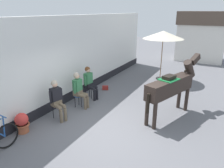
% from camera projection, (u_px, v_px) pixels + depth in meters
% --- Properties ---
extents(ground_plane, '(40.00, 40.00, 0.00)m').
position_uv_depth(ground_plane, '(139.00, 96.00, 9.21)').
color(ground_plane, slate).
extents(pub_facade_wall, '(0.34, 14.00, 3.40)m').
position_uv_depth(pub_facade_wall, '(70.00, 62.00, 8.59)').
color(pub_facade_wall, white).
rests_on(pub_facade_wall, ground_plane).
extents(distant_cottage, '(3.40, 2.60, 3.50)m').
position_uv_depth(distant_cottage, '(202.00, 36.00, 15.22)').
color(distant_cottage, silver).
rests_on(distant_cottage, ground_plane).
extents(seated_visitor_near, '(0.61, 0.48, 1.39)m').
position_uv_depth(seated_visitor_near, '(57.00, 98.00, 7.03)').
color(seated_visitor_near, black).
rests_on(seated_visitor_near, ground_plane).
extents(seated_visitor_middle, '(0.61, 0.49, 1.39)m').
position_uv_depth(seated_visitor_middle, '(79.00, 88.00, 7.91)').
color(seated_visitor_middle, '#194C99').
rests_on(seated_visitor_middle, ground_plane).
extents(seated_visitor_far, '(0.61, 0.49, 1.39)m').
position_uv_depth(seated_visitor_far, '(89.00, 81.00, 8.69)').
color(seated_visitor_far, black).
rests_on(seated_visitor_far, ground_plane).
extents(saddled_horse_center, '(1.26, 2.87, 2.06)m').
position_uv_depth(saddled_horse_center, '(172.00, 86.00, 7.07)').
color(saddled_horse_center, '#2D231E').
rests_on(saddled_horse_center, ground_plane).
extents(flower_planter_near, '(0.43, 0.43, 0.64)m').
position_uv_depth(flower_planter_near, '(22.00, 123.00, 6.37)').
color(flower_planter_near, '#A85638').
rests_on(flower_planter_near, ground_plane).
extents(cafe_parasol, '(2.10, 2.10, 2.58)m').
position_uv_depth(cafe_parasol, '(163.00, 35.00, 10.68)').
color(cafe_parasol, black).
rests_on(cafe_parasol, ground_plane).
extents(satchel_bag, '(0.30, 0.23, 0.20)m').
position_uv_depth(satchel_bag, '(105.00, 88.00, 9.87)').
color(satchel_bag, maroon).
rests_on(satchel_bag, ground_plane).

